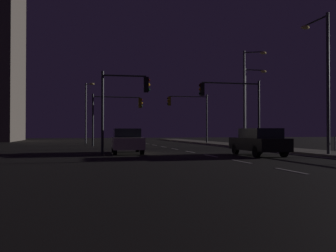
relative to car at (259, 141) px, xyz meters
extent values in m
plane|color=black|center=(-2.71, 1.07, -0.82)|extent=(112.00, 112.00, 0.00)
cube|color=gray|center=(4.45, 1.07, -0.75)|extent=(2.98, 77.00, 0.14)
cube|color=silver|center=(-2.71, -7.43, -0.82)|extent=(0.14, 2.00, 0.01)
cube|color=silver|center=(-2.71, -3.43, -0.82)|extent=(0.14, 2.00, 0.01)
cube|color=silver|center=(-2.71, 0.57, -0.82)|extent=(0.14, 2.00, 0.01)
cube|color=silver|center=(-2.71, 4.57, -0.82)|extent=(0.14, 2.00, 0.01)
cube|color=silver|center=(-2.71, 8.57, -0.82)|extent=(0.14, 2.00, 0.01)
cube|color=silver|center=(-2.71, 12.57, -0.82)|extent=(0.14, 2.00, 0.01)
cube|color=silver|center=(-2.71, 16.57, -0.82)|extent=(0.14, 2.00, 0.01)
cube|color=silver|center=(-2.71, 20.57, -0.82)|extent=(0.14, 2.00, 0.01)
cube|color=silver|center=(-2.71, 24.57, -0.82)|extent=(0.14, 2.00, 0.01)
cube|color=silver|center=(-2.71, 28.57, -0.82)|extent=(0.14, 2.00, 0.01)
cube|color=silver|center=(2.71, 6.07, -0.82)|extent=(0.14, 53.00, 0.01)
cube|color=black|center=(0.00, 0.07, -0.15)|extent=(1.93, 4.44, 0.70)
cube|color=#1E2328|center=(0.00, -0.18, 0.47)|extent=(1.66, 2.50, 0.55)
cylinder|color=black|center=(-0.76, 1.49, -0.50)|extent=(0.24, 0.65, 0.64)
cylinder|color=black|center=(0.84, 1.45, -0.50)|extent=(0.24, 0.65, 0.64)
cylinder|color=black|center=(-0.83, -1.32, -0.50)|extent=(0.24, 0.65, 0.64)
cylinder|color=black|center=(0.77, -1.36, -0.50)|extent=(0.24, 0.65, 0.64)
cube|color=beige|center=(-7.08, 3.87, -0.15)|extent=(2.06, 4.49, 0.70)
cube|color=#1E2328|center=(-7.07, 4.12, 0.47)|extent=(1.74, 2.55, 0.55)
cylinder|color=black|center=(-6.36, 2.42, -0.50)|extent=(0.26, 0.65, 0.64)
cylinder|color=black|center=(-7.96, 2.50, -0.50)|extent=(0.26, 0.65, 0.64)
cylinder|color=black|center=(-6.20, 5.23, -0.50)|extent=(0.26, 0.65, 0.64)
cylinder|color=black|center=(-7.80, 5.32, -0.50)|extent=(0.26, 0.65, 0.64)
cylinder|color=#2D3033|center=(3.36, 6.31, 1.89)|extent=(0.16, 0.16, 5.14)
cylinder|color=#2D3033|center=(1.08, 6.35, 4.21)|extent=(4.56, 0.20, 0.11)
cube|color=black|center=(-1.20, 6.40, 3.68)|extent=(0.29, 0.35, 0.95)
sphere|color=black|center=(-1.35, 6.40, 3.98)|extent=(0.20, 0.20, 0.20)
sphere|color=orange|center=(-1.35, 6.40, 3.68)|extent=(0.20, 0.20, 0.20)
sphere|color=black|center=(-1.35, 6.40, 3.38)|extent=(0.20, 0.20, 0.20)
cylinder|color=#2D3033|center=(-8.82, 15.43, 1.63)|extent=(0.16, 0.16, 4.91)
cylinder|color=#4C4C51|center=(-6.59, 15.44, 3.83)|extent=(4.46, 0.13, 0.11)
cube|color=olive|center=(-4.36, 15.45, 3.31)|extent=(0.28, 0.34, 0.95)
sphere|color=black|center=(-4.21, 15.45, 3.61)|extent=(0.20, 0.20, 0.20)
sphere|color=orange|center=(-4.21, 15.45, 3.31)|extent=(0.20, 0.20, 0.20)
sphere|color=black|center=(-4.21, 15.45, 3.01)|extent=(0.20, 0.20, 0.20)
cylinder|color=#2D3033|center=(3.45, 18.20, 1.95)|extent=(0.16, 0.16, 5.26)
cylinder|color=#4C4C51|center=(1.37, 18.32, 4.33)|extent=(4.15, 0.35, 0.11)
cube|color=olive|center=(-0.70, 18.44, 3.81)|extent=(0.30, 0.36, 0.95)
sphere|color=black|center=(-0.86, 18.45, 4.11)|extent=(0.20, 0.20, 0.20)
sphere|color=orange|center=(-0.86, 18.45, 3.81)|extent=(0.20, 0.20, 0.20)
sphere|color=black|center=(-0.86, 18.45, 3.51)|extent=(0.20, 0.20, 0.20)
cylinder|color=#2D3033|center=(-8.63, 3.52, 1.73)|extent=(0.16, 0.16, 5.10)
cylinder|color=#38383D|center=(-7.29, 3.44, 4.02)|extent=(2.68, 0.29, 0.11)
cube|color=black|center=(-5.95, 3.35, 3.50)|extent=(0.30, 0.36, 0.95)
sphere|color=black|center=(-5.80, 3.34, 3.80)|extent=(0.20, 0.20, 0.20)
sphere|color=orange|center=(-5.80, 3.34, 3.50)|extent=(0.20, 0.20, 0.20)
sphere|color=black|center=(-5.80, 3.34, 3.20)|extent=(0.20, 0.20, 0.20)
cylinder|color=#4C4C51|center=(4.32, 10.65, 2.78)|extent=(0.18, 0.18, 6.91)
cylinder|color=#38383D|center=(5.21, 10.59, 6.08)|extent=(1.77, 0.20, 0.10)
ellipsoid|color=#F9D172|center=(6.09, 10.54, 5.98)|extent=(0.56, 0.36, 0.24)
cylinder|color=#4C4C51|center=(-9.36, 23.72, 2.65)|extent=(0.18, 0.18, 6.95)
cylinder|color=#4C4C51|center=(-9.04, 22.95, 5.98)|extent=(0.74, 1.58, 0.10)
ellipsoid|color=#F9D172|center=(-8.72, 22.17, 5.88)|extent=(0.56, 0.36, 0.24)
cylinder|color=#38383D|center=(3.49, -1.44, 3.27)|extent=(0.18, 0.18, 7.91)
cylinder|color=#2D3033|center=(3.49, -0.42, 7.08)|extent=(0.10, 2.04, 0.10)
ellipsoid|color=#F9D172|center=(3.49, 0.60, 6.98)|extent=(0.56, 0.36, 0.24)
cylinder|color=#4C4C51|center=(3.39, 8.87, 3.33)|extent=(0.18, 0.18, 8.01)
cylinder|color=#4C4C51|center=(4.08, 8.51, 7.18)|extent=(1.42, 0.81, 0.10)
ellipsoid|color=#F9D172|center=(4.76, 8.15, 7.08)|extent=(0.56, 0.36, 0.24)
cylinder|color=#59595E|center=(5.80, 0.87, -0.21)|extent=(0.09, 0.09, 0.95)
camera|label=1|loc=(-9.92, -18.67, 0.59)|focal=38.27mm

